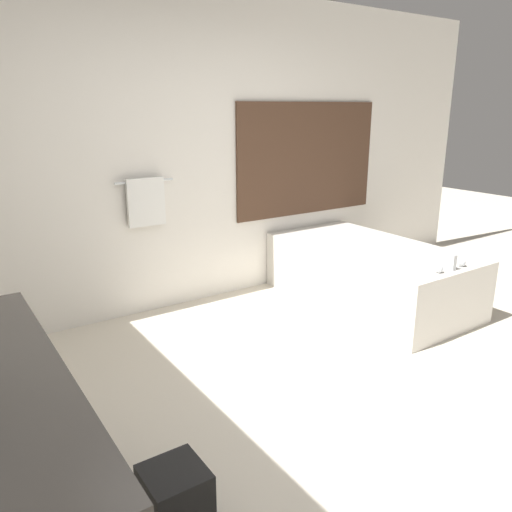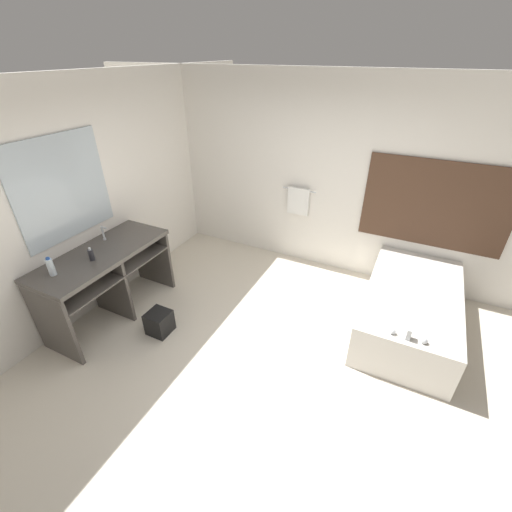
{
  "view_description": "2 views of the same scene",
  "coord_description": "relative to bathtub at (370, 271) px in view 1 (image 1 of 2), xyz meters",
  "views": [
    {
      "loc": [
        -1.83,
        -1.73,
        1.73
      ],
      "look_at": [
        -0.07,
        0.86,
        0.8
      ],
      "focal_mm": 35.0,
      "sensor_mm": 36.0,
      "label": 1
    },
    {
      "loc": [
        1.21,
        -2.3,
        2.88
      ],
      "look_at": [
        -0.27,
        0.7,
        0.84
      ],
      "focal_mm": 24.0,
      "sensor_mm": 36.0,
      "label": 2
    }
  ],
  "objects": [
    {
      "name": "wall_back_with_blinds",
      "position": [
        -1.4,
        0.96,
        1.05
      ],
      "size": [
        7.4,
        0.13,
        2.7
      ],
      "color": "white",
      "rests_on": "ground_plane"
    },
    {
      "name": "waste_bin",
      "position": [
        -2.59,
        -1.37,
        -0.15
      ],
      "size": [
        0.26,
        0.26,
        0.28
      ],
      "color": "black",
      "rests_on": "ground_plane"
    },
    {
      "name": "bathtub",
      "position": [
        0.0,
        0.0,
        0.0
      ],
      "size": [
        1.0,
        1.84,
        0.65
      ],
      "color": "silver",
      "rests_on": "ground_plane"
    },
    {
      "name": "ground_plane",
      "position": [
        -1.45,
        -1.27,
        -0.29
      ],
      "size": [
        16.0,
        16.0,
        0.0
      ],
      "primitive_type": "plane",
      "color": "beige",
      "rests_on": "ground"
    }
  ]
}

